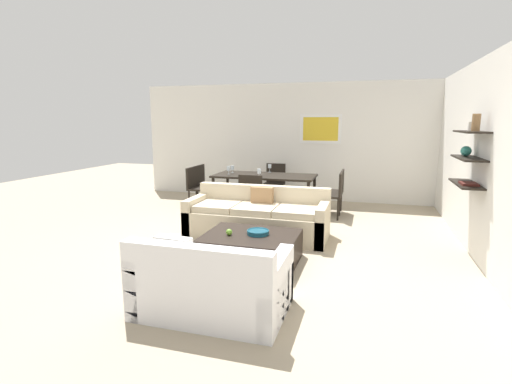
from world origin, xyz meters
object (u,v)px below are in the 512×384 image
object	(u,v)px
coffee_table	(251,248)
dining_chair_left_far	(205,182)
dining_chair_right_far	(336,188)
dining_chair_right_near	(334,192)
dining_chair_head	(275,180)
dining_chair_left_near	(196,185)
wine_glass_left_near	(229,169)
wine_glass_head	(270,166)
dining_chair_foot	(252,194)
sofa_beige	(258,218)
loveseat_white	(211,284)
decorative_bowl	(258,232)
wine_glass_left_far	(232,168)
wine_glass_foot	(259,171)
dining_table	(265,178)
apple_on_coffee_table	(229,232)

from	to	relation	value
coffee_table	dining_chair_left_far	world-z (taller)	dining_chair_left_far
dining_chair_right_far	dining_chair_right_near	distance (m)	0.42
dining_chair_right_far	dining_chair_head	size ratio (longest dim) A/B	1.00
dining_chair_left_near	wine_glass_left_near	size ratio (longest dim) A/B	5.20
wine_glass_head	dining_chair_foot	bearing A→B (deg)	-90.00
dining_chair_right_near	dining_chair_foot	world-z (taller)	same
sofa_beige	loveseat_white	distance (m)	2.56
decorative_bowl	wine_glass_head	size ratio (longest dim) A/B	1.67
dining_chair_left_far	wine_glass_left_far	size ratio (longest dim) A/B	5.75
dining_chair_left_far	dining_chair_foot	size ratio (longest dim) A/B	1.00
dining_chair_left_near	dining_chair_foot	xyz separation A→B (m)	(1.44, -0.67, 0.00)
coffee_table	decorative_bowl	xyz separation A→B (m)	(0.09, 0.04, 0.22)
dining_chair_left_near	wine_glass_foot	xyz separation A→B (m)	(1.44, -0.20, 0.37)
wine_glass_foot	wine_glass_left_near	world-z (taller)	wine_glass_foot
coffee_table	dining_table	bearing A→B (deg)	101.77
wine_glass_left_far	wine_glass_head	distance (m)	0.80
apple_on_coffee_table	dining_chair_left_near	world-z (taller)	dining_chair_left_near
apple_on_coffee_table	dining_chair_foot	world-z (taller)	dining_chair_foot
coffee_table	wine_glass_left_near	xyz separation A→B (m)	(-1.35, 2.81, 0.68)
dining_chair_foot	wine_glass_left_near	bearing A→B (deg)	134.25
dining_table	dining_chair_left_far	distance (m)	1.46
coffee_table	dining_chair_right_far	distance (m)	3.26
decorative_bowl	dining_chair_right_near	size ratio (longest dim) A/B	0.33
dining_chair_right_near	sofa_beige	bearing A→B (deg)	-124.83
loveseat_white	dining_chair_head	xyz separation A→B (m)	(-0.64, 5.18, 0.21)
dining_chair_foot	dining_table	bearing A→B (deg)	90.00
dining_chair_head	dining_chair_foot	size ratio (longest dim) A/B	1.00
dining_table	dining_chair_head	size ratio (longest dim) A/B	2.34
dining_chair_left_near	apple_on_coffee_table	bearing A→B (deg)	-57.66
dining_chair_foot	wine_glass_left_near	xyz separation A→B (m)	(-0.74, 0.76, 0.36)
dining_chair_left_near	dining_chair_left_far	world-z (taller)	same
decorative_bowl	wine_glass_foot	world-z (taller)	wine_glass_foot
dining_chair_right_far	dining_chair_head	distance (m)	1.58
loveseat_white	dining_chair_left_far	world-z (taller)	dining_chair_left_far
dining_chair_head	wine_glass_foot	distance (m)	1.34
apple_on_coffee_table	wine_glass_left_far	size ratio (longest dim) A/B	0.54
decorative_bowl	dining_chair_right_far	xyz separation A→B (m)	(0.74, 3.10, 0.09)
apple_on_coffee_table	wine_glass_head	bearing A→B (deg)	95.73
coffee_table	dining_chair_left_far	xyz separation A→B (m)	(-2.05, 3.13, 0.31)
sofa_beige	apple_on_coffee_table	world-z (taller)	sofa_beige
wine_glass_left_near	dining_chair_head	bearing A→B (deg)	53.29
dining_chair_right_far	coffee_table	bearing A→B (deg)	-104.79
dining_chair_left_near	dining_chair_left_far	distance (m)	0.42
dining_chair_right_near	dining_chair_head	world-z (taller)	same
decorative_bowl	dining_chair_head	distance (m)	3.83
sofa_beige	wine_glass_head	distance (m)	2.27
dining_chair_left_near	dining_chair_right_near	bearing A→B (deg)	0.00
decorative_bowl	dining_chair_head	world-z (taller)	dining_chair_head
dining_chair_head	decorative_bowl	bearing A→B (deg)	-79.55
wine_glass_foot	wine_glass_left_far	bearing A→B (deg)	144.53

